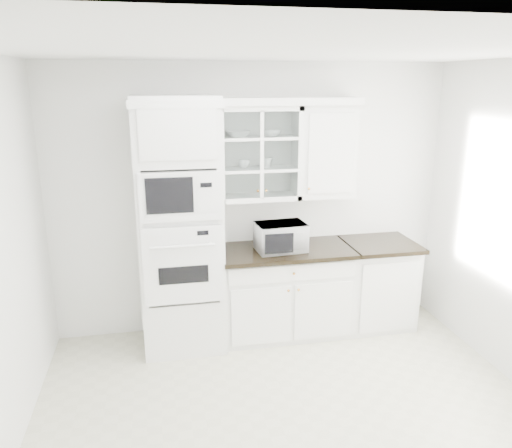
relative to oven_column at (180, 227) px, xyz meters
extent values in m
cube|color=beige|center=(0.75, -1.42, -1.19)|extent=(4.00, 3.50, 0.01)
cube|color=white|center=(0.75, 0.32, 0.15)|extent=(4.00, 0.02, 2.70)
cube|color=white|center=(0.75, -1.42, 1.49)|extent=(4.00, 3.50, 0.02)
cube|color=white|center=(0.00, 0.01, 0.00)|extent=(0.76, 0.65, 2.40)
cube|color=white|center=(0.00, -0.33, -0.26)|extent=(0.70, 0.03, 0.72)
cube|color=black|center=(0.00, -0.35, -0.34)|extent=(0.44, 0.01, 0.16)
cube|color=white|center=(0.00, -0.33, 0.37)|extent=(0.70, 0.03, 0.43)
cube|color=black|center=(-0.09, -0.35, 0.39)|extent=(0.40, 0.01, 0.31)
cube|color=white|center=(1.03, 0.03, -0.76)|extent=(1.30, 0.60, 0.88)
cube|color=black|center=(1.03, 0.00, -0.30)|extent=(1.32, 0.67, 0.04)
cube|color=white|center=(2.03, 0.03, -0.76)|extent=(0.70, 0.60, 0.88)
cube|color=black|center=(2.03, 0.00, -0.30)|extent=(0.72, 0.67, 0.04)
cube|color=white|center=(0.78, 0.17, 0.65)|extent=(0.80, 0.33, 0.90)
cube|color=white|center=(0.78, 0.17, 0.50)|extent=(0.74, 0.29, 0.02)
cube|color=white|center=(0.78, 0.17, 0.80)|extent=(0.74, 0.29, 0.02)
cube|color=white|center=(1.46, 0.17, 0.65)|extent=(0.55, 0.33, 0.90)
cube|color=white|center=(0.68, 0.14, 1.14)|extent=(2.14, 0.38, 0.07)
imported|color=white|center=(0.96, -0.02, -0.14)|extent=(0.50, 0.43, 0.27)
imported|color=white|center=(0.58, 0.19, 0.84)|extent=(0.28, 0.28, 0.06)
imported|color=white|center=(0.92, 0.19, 0.84)|extent=(0.22, 0.22, 0.06)
imported|color=white|center=(0.64, 0.18, 0.55)|extent=(0.13, 0.13, 0.08)
imported|color=white|center=(0.87, 0.16, 0.56)|extent=(0.12, 0.12, 0.10)
camera|label=1|loc=(-0.19, -4.52, 1.32)|focal=35.00mm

